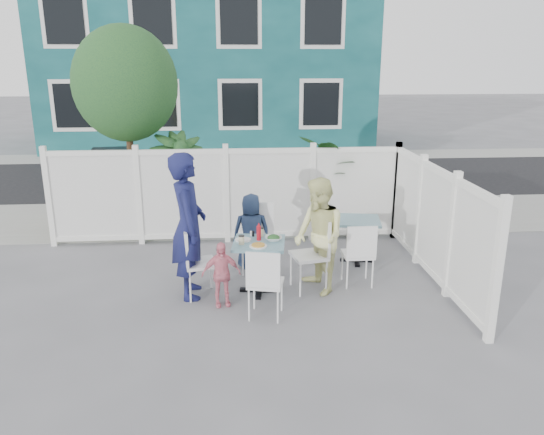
{
  "coord_description": "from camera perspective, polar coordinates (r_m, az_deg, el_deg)",
  "views": [
    {
      "loc": [
        0.21,
        -6.24,
        3.02
      ],
      "look_at": [
        0.74,
        0.72,
        0.92
      ],
      "focal_mm": 35.0,
      "sensor_mm": 36.0,
      "label": 1
    }
  ],
  "objects": [
    {
      "name": "plate_side",
      "position": [
        7.03,
        -3.12,
        -2.4
      ],
      "size": [
        0.21,
        0.21,
        0.01
      ],
      "primitive_type": "cylinder",
      "color": "white",
      "rests_on": "main_table"
    },
    {
      "name": "far_sidewalk",
      "position": [
        17.11,
        -5.0,
        6.55
      ],
      "size": [
        24.0,
        1.6,
        0.01
      ],
      "primitive_type": "cube",
      "color": "gray",
      "rests_on": "ground"
    },
    {
      "name": "ground",
      "position": [
        6.94,
        -5.7,
        -9.14
      ],
      "size": [
        80.0,
        80.0,
        0.0
      ],
      "primitive_type": "plane",
      "color": "slate"
    },
    {
      "name": "tree",
      "position": [
        9.72,
        -15.51,
        13.65
      ],
      "size": [
        1.8,
        1.62,
        3.59
      ],
      "color": "#382316",
      "rests_on": "ground"
    },
    {
      "name": "man",
      "position": [
        6.88,
        -8.99,
        -0.91
      ],
      "size": [
        0.52,
        0.74,
        1.91
      ],
      "primitive_type": "imported",
      "rotation": [
        0.0,
        0.0,
        1.66
      ],
      "color": "#161949",
      "rests_on": "ground"
    },
    {
      "name": "spare_table",
      "position": [
        8.18,
        9.23,
        -1.23
      ],
      "size": [
        0.74,
        0.74,
        0.68
      ],
      "rotation": [
        0.0,
        0.0,
        -0.17
      ],
      "color": "teal",
      "rests_on": "ground"
    },
    {
      "name": "chair_near",
      "position": [
        6.3,
        -0.81,
        -6.65
      ],
      "size": [
        0.48,
        0.47,
        0.89
      ],
      "rotation": [
        0.0,
        0.0,
        -0.23
      ],
      "color": "white",
      "rests_on": "ground"
    },
    {
      "name": "potted_shrub_b",
      "position": [
        9.65,
        6.31,
        3.78
      ],
      "size": [
        1.96,
        2.04,
        1.74
      ],
      "primitive_type": "imported",
      "rotation": [
        0.0,
        0.0,
        5.25
      ],
      "color": "#193E23",
      "rests_on": "ground"
    },
    {
      "name": "plate_main",
      "position": [
        6.79,
        -1.5,
        -3.09
      ],
      "size": [
        0.23,
        0.23,
        0.01
      ],
      "primitive_type": "cylinder",
      "color": "white",
      "rests_on": "main_table"
    },
    {
      "name": "chair_right",
      "position": [
        7.12,
        4.64,
        -3.33
      ],
      "size": [
        0.52,
        0.53,
        1.0
      ],
      "rotation": [
        0.0,
        0.0,
        1.78
      ],
      "color": "white",
      "rests_on": "ground"
    },
    {
      "name": "pepper_shaker",
      "position": [
        7.17,
        -2.04,
        -1.76
      ],
      "size": [
        0.03,
        0.03,
        0.07
      ],
      "primitive_type": "cylinder",
      "color": "black",
      "rests_on": "main_table"
    },
    {
      "name": "woman",
      "position": [
        6.99,
        5.07,
        -2.06
      ],
      "size": [
        0.8,
        0.9,
        1.55
      ],
      "primitive_type": "imported",
      "rotation": [
        0.0,
        0.0,
        -1.25
      ],
      "color": "#E0E254",
      "rests_on": "ground"
    },
    {
      "name": "chair_back",
      "position": [
        7.76,
        -1.53,
        -1.57
      ],
      "size": [
        0.51,
        0.5,
        1.0
      ],
      "rotation": [
        0.0,
        0.0,
        3.0
      ],
      "color": "white",
      "rests_on": "ground"
    },
    {
      "name": "main_table",
      "position": [
        7.02,
        -1.4,
        -3.87
      ],
      "size": [
        0.75,
        0.75,
        0.71
      ],
      "rotation": [
        0.0,
        0.0,
        -0.13
      ],
      "color": "teal",
      "rests_on": "ground"
    },
    {
      "name": "boy",
      "position": [
        7.83,
        -2.22,
        -1.51
      ],
      "size": [
        0.56,
        0.37,
        1.13
      ],
      "primitive_type": "imported",
      "rotation": [
        0.0,
        0.0,
        3.12
      ],
      "color": "#1F2F4E",
      "rests_on": "ground"
    },
    {
      "name": "chair_left",
      "position": [
        6.96,
        -8.41,
        -4.28
      ],
      "size": [
        0.5,
        0.51,
        0.94
      ],
      "rotation": [
        0.0,
        0.0,
        -1.33
      ],
      "color": "white",
      "rests_on": "ground"
    },
    {
      "name": "coffee_cup_a",
      "position": [
        6.86,
        -3.3,
        -2.47
      ],
      "size": [
        0.07,
        0.07,
        0.11
      ],
      "primitive_type": "cylinder",
      "color": "beige",
      "rests_on": "main_table"
    },
    {
      "name": "coffee_cup_b",
      "position": [
        7.16,
        -1.21,
        -1.61
      ],
      "size": [
        0.07,
        0.07,
        0.11
      ],
      "primitive_type": "cylinder",
      "color": "beige",
      "rests_on": "main_table"
    },
    {
      "name": "building",
      "position": [
        20.25,
        -6.62,
        16.6
      ],
      "size": [
        11.0,
        6.0,
        6.0
      ],
      "color": "#10494D",
      "rests_on": "ground"
    },
    {
      "name": "near_sidewalk",
      "position": [
        10.49,
        -5.3,
        -0.02
      ],
      "size": [
        24.0,
        2.6,
        0.01
      ],
      "primitive_type": "cube",
      "color": "gray",
      "rests_on": "ground"
    },
    {
      "name": "utility_cabinet",
      "position": [
        10.76,
        -16.52,
        3.35
      ],
      "size": [
        0.77,
        0.6,
        1.31
      ],
      "primitive_type": "cube",
      "rotation": [
        0.0,
        0.0,
        0.14
      ],
      "color": "yellow",
      "rests_on": "ground"
    },
    {
      "name": "street",
      "position": [
        14.07,
        -5.1,
        4.31
      ],
      "size": [
        24.0,
        5.0,
        0.01
      ],
      "primitive_type": "cube",
      "color": "black",
      "rests_on": "ground"
    },
    {
      "name": "salt_shaker",
      "position": [
        7.2,
        -2.26,
        -1.72
      ],
      "size": [
        0.03,
        0.03,
        0.06
      ],
      "primitive_type": "cylinder",
      "color": "white",
      "rests_on": "main_table"
    },
    {
      "name": "salad_bowl",
      "position": [
        7.0,
        0.17,
        -2.28
      ],
      "size": [
        0.22,
        0.22,
        0.05
      ],
      "primitive_type": "imported",
      "color": "white",
      "rests_on": "main_table"
    },
    {
      "name": "toddler",
      "position": [
        6.71,
        -5.5,
        -6.08
      ],
      "size": [
        0.52,
        0.29,
        0.85
      ],
      "primitive_type": "imported",
      "rotation": [
        0.0,
        0.0,
        0.17
      ],
      "color": "pink",
      "rests_on": "ground"
    },
    {
      "name": "potted_shrub_a",
      "position": [
        9.63,
        -10.11,
        3.71
      ],
      "size": [
        1.25,
        1.25,
        1.78
      ],
      "primitive_type": "imported",
      "rotation": [
        0.0,
        0.0,
        0.3
      ],
      "color": "#193E23",
      "rests_on": "ground"
    },
    {
      "name": "fence_back",
      "position": [
        8.93,
        -4.9,
        2.19
      ],
      "size": [
        5.86,
        0.08,
        1.6
      ],
      "color": "white",
      "rests_on": "ground"
    },
    {
      "name": "ketchup_bottle",
      "position": [
        7.0,
        -1.43,
        -1.7
      ],
      "size": [
        0.06,
        0.06,
        0.19
      ],
      "primitive_type": "cylinder",
      "color": "#AB101D",
      "rests_on": "main_table"
    },
    {
      "name": "fence_right",
      "position": [
        7.72,
        17.07,
        -0.84
      ],
      "size": [
        0.08,
        3.66,
        1.6
      ],
      "rotation": [
        0.0,
        0.0,
        1.57
      ],
      "color": "white",
      "rests_on": "ground"
    },
    {
      "name": "chair_spare",
      "position": [
        7.29,
        9.39,
        -3.52
      ],
      "size": [
        0.41,
        0.39,
        0.9
      ],
      "rotation": [
        0.0,
        0.0,
        0.0
      ],
      "color": "white",
      "rests_on": "ground"
    }
  ]
}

